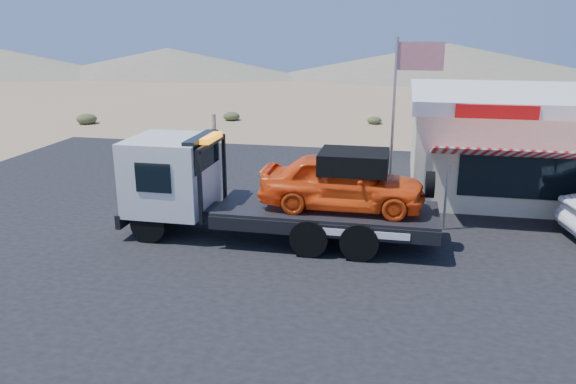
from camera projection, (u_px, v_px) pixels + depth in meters
name	position (u px, v px, depth m)	size (l,w,h in m)	color
ground	(220.00, 253.00, 16.37)	(120.00, 120.00, 0.00)	#957754
asphalt_lot	(305.00, 223.00, 18.79)	(32.00, 24.00, 0.02)	black
tow_truck	(270.00, 185.00, 17.06)	(9.45, 2.80, 3.16)	black
jerky_store	(543.00, 140.00, 22.19)	(10.40, 9.97, 3.90)	beige
flagpole	(401.00, 107.00, 18.56)	(1.55, 0.10, 6.00)	#99999E
desert_scrub	(22.00, 153.00, 27.69)	(24.06, 30.59, 0.71)	#384223
distant_hills	(284.00, 62.00, 69.45)	(126.00, 48.00, 4.20)	#726B59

